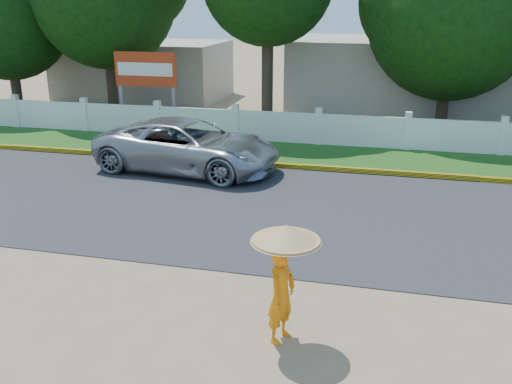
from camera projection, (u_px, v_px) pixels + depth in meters
ground at (228, 301)px, 9.74m from camera, size 120.00×120.00×0.00m
road at (280, 210)px, 13.87m from camera, size 60.00×7.00×0.02m
grass_verge at (312, 155)px, 18.69m from camera, size 60.00×3.50×0.03m
curb at (304, 167)px, 17.11m from camera, size 40.00×0.18×0.16m
fence at (318, 129)px, 19.85m from camera, size 40.00×0.10×1.10m
building_near at (408, 77)px, 25.09m from camera, size 10.00×6.00×3.20m
building_far at (144, 70)px, 28.99m from camera, size 8.00×5.00×2.80m
vehicle at (188, 146)px, 16.79m from camera, size 5.72×3.14×1.52m
monk_with_parasol at (284, 267)px, 8.25m from camera, size 1.03×1.03×1.87m
billboard at (146, 73)px, 21.89m from camera, size 2.50×0.13×2.95m
tree_row at (359, 0)px, 21.01m from camera, size 34.17×6.57×8.16m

